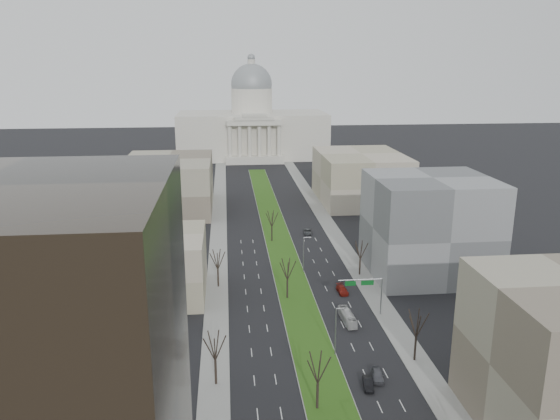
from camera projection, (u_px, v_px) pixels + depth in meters
ground at (279, 241)px, 158.94m from camera, size 600.00×600.00×0.00m
median at (279, 242)px, 157.94m from camera, size 8.00×222.03×0.20m
sidewalk_left at (217, 275)px, 133.22m from camera, size 5.00×330.00×0.15m
sidewalk_right at (358, 270)px, 136.58m from camera, size 5.00×330.00×0.15m
capitol at (252, 127)px, 298.37m from camera, size 80.00×46.00×55.00m
building_beige_left at (145, 266)px, 120.32m from camera, size 26.00×22.00×14.00m
building_grey_right at (429, 226)px, 132.18m from camera, size 28.00×26.00×24.00m
building_far_left at (169, 184)px, 191.65m from camera, size 30.00×40.00×18.00m
building_far_right at (360, 177)px, 203.18m from camera, size 30.00×40.00×18.00m
tree_left_mid at (215, 345)px, 86.30m from camera, size 5.40×5.40×9.72m
tree_left_far at (218, 259)px, 124.76m from camera, size 5.28×5.28×9.50m
tree_right_mid at (417, 323)px, 93.40m from camera, size 5.52×5.52×9.94m
tree_right_far at (361, 250)px, 131.99m from camera, size 5.04×5.04×9.07m
tree_median_a at (318, 367)px, 80.07m from camera, size 5.40×5.40×9.72m
tree_median_b at (287, 269)px, 118.50m from camera, size 5.40×5.40×9.72m
tree_median_c at (272, 218)px, 156.92m from camera, size 5.40×5.40×9.72m
streetlamp_median_b at (336, 331)px, 95.61m from camera, size 1.90×0.20×9.16m
streetlamp_median_c at (304, 254)px, 134.03m from camera, size 1.90×0.20×9.16m
mast_arm_signs at (369, 288)px, 110.64m from camera, size 9.12×0.24×8.09m
car_grey_near at (377, 375)px, 89.46m from camera, size 2.51×4.78×1.55m
car_black at (368, 383)px, 87.19m from camera, size 2.14×4.47×1.41m
car_red at (342, 290)px, 123.09m from camera, size 2.26×5.10×1.45m
car_grey_far at (308, 232)px, 165.64m from camera, size 2.70×5.00×1.33m
box_van at (347, 317)px, 109.05m from camera, size 2.33×8.12×2.23m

